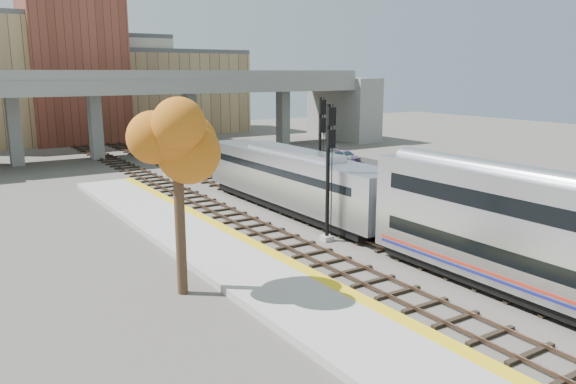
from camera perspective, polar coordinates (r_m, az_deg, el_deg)
ground at (r=27.66m, az=14.54°, el=-8.01°), size 160.00×160.00×0.00m
platform at (r=23.10m, az=1.98°, el=-11.26°), size 4.50×60.00×0.35m
yellow_strip at (r=24.08m, az=5.76°, el=-9.84°), size 0.70×60.00×0.01m
tracks at (r=37.31m, az=1.38°, el=-2.26°), size 10.70×95.00×0.25m
overpass at (r=67.05m, az=-11.62°, el=8.86°), size 54.00×12.00×9.50m
buildings_far at (r=86.47m, az=-19.29°, el=10.49°), size 43.00×21.00×20.60m
parking_lot at (r=57.11m, az=3.51°, el=2.71°), size 14.00×18.00×0.04m
locomotive at (r=37.83m, az=0.47°, el=1.37°), size 3.02×19.05×4.10m
signal_mast_near at (r=30.87m, az=4.14°, el=1.96°), size 0.60×0.64×7.66m
signal_mast_mid at (r=38.36m, az=3.31°, el=3.98°), size 0.60×0.64×7.68m
signal_mast_far at (r=52.55m, az=-12.23°, el=5.11°), size 0.60×0.64×6.58m
tree at (r=23.30m, az=-11.27°, el=5.52°), size 3.60×3.60×9.10m
car_a at (r=51.20m, az=5.03°, el=2.27°), size 1.72×3.52×1.15m
car_b at (r=57.67m, az=3.65°, el=3.39°), size 1.71×3.60×1.14m
car_c at (r=59.74m, az=5.86°, el=3.65°), size 1.77×3.96×1.13m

